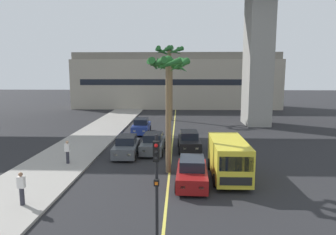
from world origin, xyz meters
The scene contains 15 objects.
sidewalk_left centered at (-8.00, 16.00, 0.07)m, with size 4.80×80.00×0.15m, color #9E9991.
lane_stripe_center centered at (0.00, 24.00, 0.00)m, with size 0.14×56.00×0.01m, color #DBCC4C.
pier_building_backdrop centered at (0.00, 54.12, 4.85)m, with size 36.72×8.04×9.83m.
car_queue_front centered at (-3.47, 20.41, 0.72)m, with size 1.92×4.14×1.56m.
car_queue_second centered at (-1.48, 21.48, 0.72)m, with size 1.93×4.15×1.56m.
car_queue_third centered at (1.37, 14.31, 0.72)m, with size 1.95×4.16×1.56m.
car_queue_fourth centered at (1.46, 22.42, 0.72)m, with size 1.95×4.16×1.56m.
car_queue_fifth centered at (-3.41, 29.34, 0.72)m, with size 1.88×4.12×1.56m.
delivery_van centered at (3.64, 15.56, 1.29)m, with size 2.16×5.25×2.36m.
traffic_light_median_near centered at (-0.21, 8.17, 2.71)m, with size 0.24×0.37×4.20m.
palm_tree_near_median centered at (-0.48, 38.61, 6.44)m, with size 3.61×3.68×7.71m.
palm_tree_mid_median centered at (-0.07, 16.58, 6.14)m, with size 2.80×2.77×7.48m.
palm_tree_far_median centered at (-0.39, 28.21, 7.10)m, with size 2.95×3.03×9.08m.
pedestrian_near_crosswalk centered at (-6.88, 10.95, 1.00)m, with size 0.34×0.22×1.62m.
pedestrian_far_along centered at (-7.13, 17.74, 1.00)m, with size 0.34×0.22×1.62m.
Camera 1 is at (0.62, -2.82, 6.46)m, focal length 33.00 mm.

